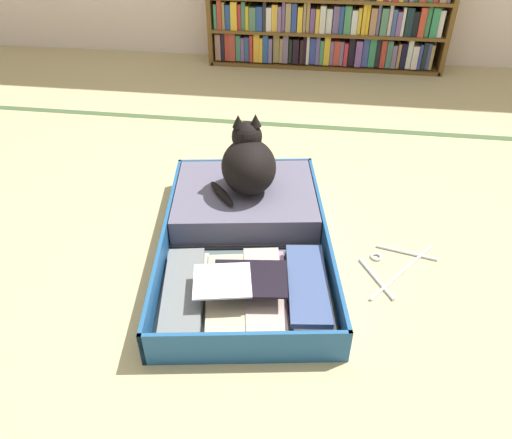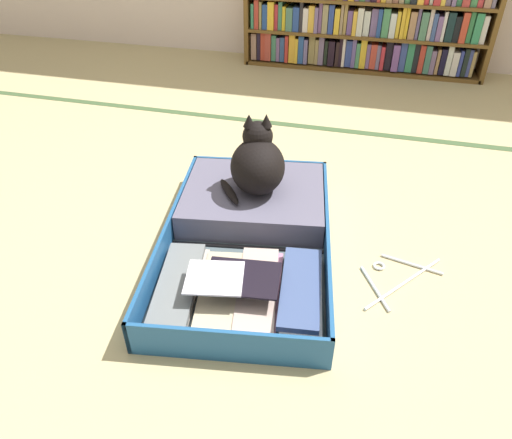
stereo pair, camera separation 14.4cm
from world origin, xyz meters
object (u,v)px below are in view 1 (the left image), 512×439
(black_cat, at_px, (248,163))
(clothes_hanger, at_px, (394,266))
(open_suitcase, at_px, (246,226))
(bookshelf, at_px, (325,16))

(black_cat, relative_size, clothes_hanger, 0.96)
(open_suitcase, distance_m, black_cat, 0.23)
(clothes_hanger, bearing_deg, bookshelf, 98.40)
(black_cat, bearing_deg, bookshelf, 83.31)
(bookshelf, xyz_separation_m, black_cat, (-0.22, -1.91, -0.11))
(bookshelf, bearing_deg, black_cat, -96.69)
(bookshelf, relative_size, black_cat, 5.48)
(open_suitcase, xyz_separation_m, clothes_hanger, (0.53, -0.09, -0.04))
(open_suitcase, height_order, black_cat, black_cat)
(bookshelf, relative_size, open_suitcase, 1.57)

